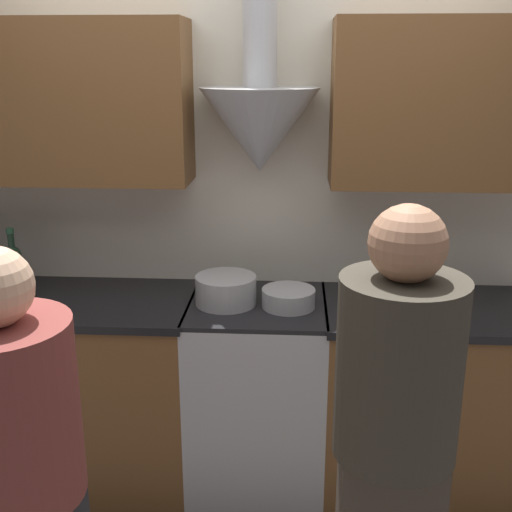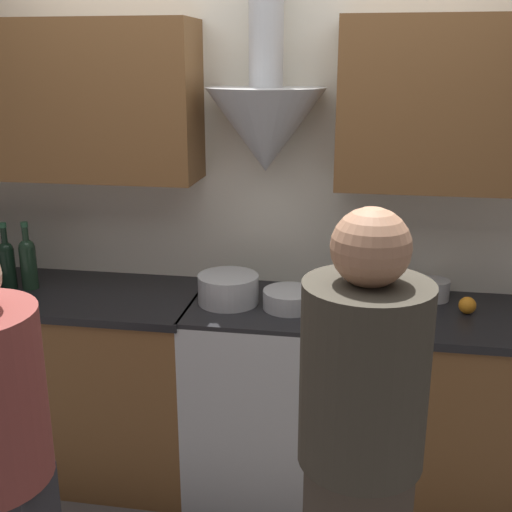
# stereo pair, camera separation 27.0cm
# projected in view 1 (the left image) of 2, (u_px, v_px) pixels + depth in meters

# --- Properties ---
(wall_back) EXTENTS (8.40, 0.53, 2.60)m
(wall_back) POSITION_uv_depth(u_px,v_px,m) (238.00, 175.00, 2.98)
(wall_back) COLOR silver
(wall_back) RESTS_ON ground_plane
(counter_left) EXTENTS (1.58, 0.62, 0.94)m
(counter_left) POSITION_uv_depth(u_px,v_px,m) (32.00, 388.00, 3.07)
(counter_left) COLOR brown
(counter_left) RESTS_ON ground_plane
(counter_right) EXTENTS (0.96, 0.62, 0.94)m
(counter_right) POSITION_uv_depth(u_px,v_px,m) (424.00, 401.00, 2.96)
(counter_right) COLOR brown
(counter_right) RESTS_ON ground_plane
(stove_range) EXTENTS (0.62, 0.60, 0.94)m
(stove_range) POSITION_uv_depth(u_px,v_px,m) (257.00, 395.00, 3.01)
(stove_range) COLOR #B7BABC
(stove_range) RESTS_ON ground_plane
(wine_bottle_7) EXTENTS (0.08, 0.08, 0.32)m
(wine_bottle_7) POSITION_uv_depth(u_px,v_px,m) (14.00, 269.00, 2.91)
(wine_bottle_7) COLOR black
(wine_bottle_7) RESTS_ON counter_left
(stock_pot) EXTENTS (0.27, 0.27, 0.13)m
(stock_pot) POSITION_uv_depth(u_px,v_px,m) (226.00, 290.00, 2.84)
(stock_pot) COLOR #B7BABC
(stock_pot) RESTS_ON stove_range
(mixing_bowl) EXTENTS (0.23, 0.23, 0.08)m
(mixing_bowl) POSITION_uv_depth(u_px,v_px,m) (288.00, 298.00, 2.81)
(mixing_bowl) COLOR #B7BABC
(mixing_bowl) RESTS_ON stove_range
(orange_fruit) EXTENTS (0.07, 0.07, 0.07)m
(orange_fruit) POSITION_uv_depth(u_px,v_px,m) (460.00, 297.00, 2.83)
(orange_fruit) COLOR orange
(orange_fruit) RESTS_ON counter_right
(saucepan) EXTENTS (0.14, 0.14, 0.09)m
(saucepan) POSITION_uv_depth(u_px,v_px,m) (425.00, 283.00, 2.98)
(saucepan) COLOR #B7BABC
(saucepan) RESTS_ON counter_right
(chefs_knife) EXTENTS (0.25, 0.09, 0.01)m
(chefs_knife) POSITION_uv_depth(u_px,v_px,m) (372.00, 302.00, 2.87)
(chefs_knife) COLOR silver
(chefs_knife) RESTS_ON counter_right
(person_foreground_left) EXTENTS (0.37, 0.37, 1.55)m
(person_foreground_left) POSITION_uv_depth(u_px,v_px,m) (18.00, 495.00, 1.74)
(person_foreground_left) COLOR #28282D
(person_foreground_left) RESTS_ON ground_plane
(person_foreground_right) EXTENTS (0.35, 0.35, 1.62)m
(person_foreground_right) POSITION_uv_depth(u_px,v_px,m) (393.00, 450.00, 1.87)
(person_foreground_right) COLOR #473D33
(person_foreground_right) RESTS_ON ground_plane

